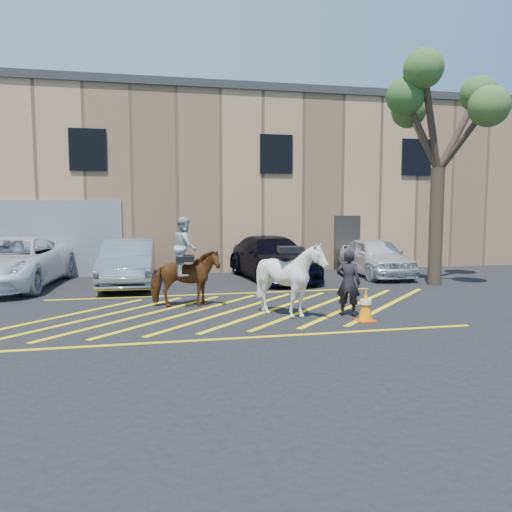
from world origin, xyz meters
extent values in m
plane|color=black|center=(0.00, 0.00, 0.00)|extent=(90.00, 90.00, 0.00)
imported|color=white|center=(-6.17, 4.79, 0.80)|extent=(3.24, 5.99, 1.60)
imported|color=gray|center=(-2.58, 4.42, 0.76)|extent=(1.74, 4.64, 1.51)
imported|color=black|center=(2.36, 4.97, 0.75)|extent=(2.67, 5.38, 1.50)
imported|color=white|center=(6.26, 4.87, 0.71)|extent=(1.87, 4.25, 1.42)
imported|color=black|center=(2.61, -1.33, 0.78)|extent=(0.68, 0.62, 1.55)
cube|color=tan|center=(0.00, 12.00, 3.50)|extent=(32.00, 10.00, 7.00)
cube|color=#2D2D30|center=(0.00, 12.00, 7.15)|extent=(32.20, 10.20, 0.30)
cube|color=black|center=(-4.00, 6.96, 4.60)|extent=(1.30, 0.08, 1.50)
cube|color=black|center=(3.00, 6.96, 4.60)|extent=(1.30, 0.08, 1.50)
cube|color=black|center=(9.00, 6.96, 4.60)|extent=(1.30, 0.08, 1.50)
cube|color=#38332D|center=(6.00, 6.96, 1.10)|extent=(1.10, 0.08, 2.20)
cube|color=yellow|center=(-4.20, -0.30, 0.01)|extent=(4.20, 4.20, 0.01)
cube|color=yellow|center=(-3.15, -0.30, 0.01)|extent=(4.20, 4.20, 0.01)
cube|color=yellow|center=(-2.10, -0.30, 0.01)|extent=(4.20, 4.20, 0.01)
cube|color=yellow|center=(-1.05, -0.30, 0.01)|extent=(4.20, 4.20, 0.01)
cube|color=yellow|center=(0.00, -0.30, 0.01)|extent=(4.20, 4.20, 0.01)
cube|color=yellow|center=(1.05, -0.30, 0.01)|extent=(4.20, 4.20, 0.01)
cube|color=yellow|center=(2.10, -0.30, 0.01)|extent=(4.20, 4.20, 0.01)
cube|color=yellow|center=(3.15, -0.30, 0.01)|extent=(4.20, 4.20, 0.01)
cube|color=yellow|center=(4.20, -0.30, 0.01)|extent=(4.20, 4.20, 0.01)
cube|color=yellow|center=(0.00, 2.20, 0.01)|extent=(9.50, 0.12, 0.01)
cube|color=yellow|center=(0.00, -2.80, 0.01)|extent=(9.50, 0.12, 0.01)
imported|color=#582D14|center=(-1.03, 0.53, 0.73)|extent=(1.77, 0.86, 1.47)
imported|color=#A5A9B0|center=(-1.03, 0.53, 1.55)|extent=(0.60, 0.75, 1.49)
cube|color=black|center=(-1.03, 0.53, 1.24)|extent=(0.48, 0.58, 0.14)
imported|color=silver|center=(1.26, -1.13, 0.88)|extent=(1.56, 1.72, 1.76)
cube|color=black|center=(1.26, -1.13, 1.56)|extent=(0.60, 0.51, 0.14)
cube|color=#FF3A0A|center=(2.77, -1.95, 0.01)|extent=(0.42, 0.42, 0.03)
cone|color=orange|center=(2.77, -1.95, 0.38)|extent=(0.32, 0.32, 0.70)
cylinder|color=white|center=(2.77, -1.95, 0.44)|extent=(0.25, 0.25, 0.10)
cylinder|color=#413727|center=(7.24, 2.53, 1.90)|extent=(0.44, 0.44, 3.80)
cylinder|color=#402E27|center=(8.02, 2.67, 4.97)|extent=(1.76, 0.51, 2.68)
cylinder|color=#463A2A|center=(7.17, 3.39, 4.80)|extent=(0.33, 1.88, 2.34)
cylinder|color=#483B2B|center=(6.63, 2.53, 4.85)|extent=(1.40, 0.20, 2.39)
cylinder|color=#463A2A|center=(7.58, 1.80, 4.59)|extent=(0.78, 1.62, 1.96)
cylinder|color=#443129|center=(6.77, 2.26, 5.20)|extent=(1.16, 0.77, 3.11)
sphere|color=#497331|center=(8.81, 2.81, 6.24)|extent=(1.20, 1.20, 1.20)
sphere|color=#45652B|center=(7.09, 4.25, 5.91)|extent=(1.20, 1.20, 1.20)
sphere|color=#3B692D|center=(6.02, 2.53, 6.00)|extent=(1.20, 1.20, 1.20)
sphere|color=#497230|center=(7.92, 1.08, 5.48)|extent=(1.20, 1.20, 1.20)
sphere|color=#527532|center=(6.29, 1.98, 6.71)|extent=(1.20, 1.20, 1.20)
camera|label=1|loc=(-1.91, -12.11, 2.53)|focal=35.00mm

